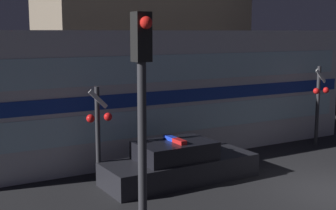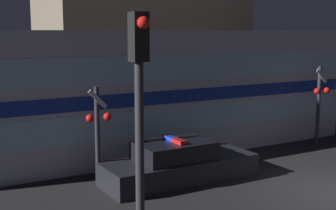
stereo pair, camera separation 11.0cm
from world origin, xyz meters
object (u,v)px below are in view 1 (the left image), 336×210
traffic_light_corner (142,107)px  train (158,91)px  police_car (179,165)px  crossing_signal_near (319,101)px

traffic_light_corner → train: bearing=59.2°
train → traffic_light_corner: (-4.50, -7.54, 0.82)m
police_car → train: bearing=69.7°
crossing_signal_near → traffic_light_corner: 11.55m
train → police_car: bearing=-109.6°
train → crossing_signal_near: size_ratio=5.05×
police_car → traffic_light_corner: bearing=-129.8°
police_car → traffic_light_corner: size_ratio=0.99×
crossing_signal_near → traffic_light_corner: size_ratio=0.65×
train → traffic_light_corner: size_ratio=3.29×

